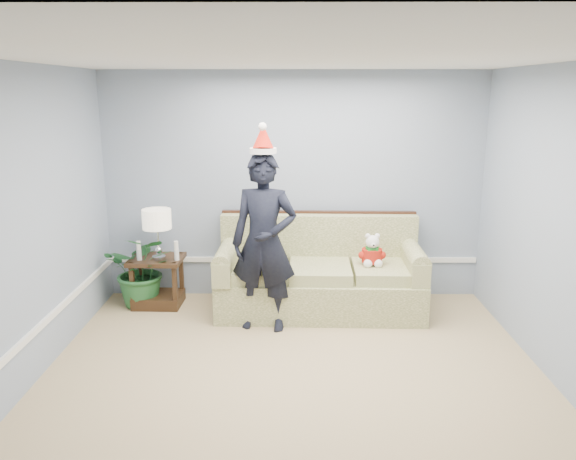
# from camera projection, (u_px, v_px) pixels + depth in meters

# --- Properties ---
(room_shell) EXTENTS (4.54, 5.04, 2.74)m
(room_shell) POSITION_uv_depth(u_px,v_px,m) (294.00, 242.00, 4.25)
(room_shell) COLOR tan
(room_shell) RESTS_ON ground
(wainscot_trim) EXTENTS (4.49, 4.99, 0.06)m
(wainscot_trim) POSITION_uv_depth(u_px,v_px,m) (176.00, 298.00, 5.62)
(wainscot_trim) COLOR white
(wainscot_trim) RESTS_ON room_shell
(sofa) EXTENTS (2.32, 1.04, 1.08)m
(sofa) POSITION_uv_depth(u_px,v_px,m) (319.00, 277.00, 6.45)
(sofa) COLOR #5D6B32
(sofa) RESTS_ON room_shell
(side_table) EXTENTS (0.62, 0.52, 0.58)m
(side_table) POSITION_uv_depth(u_px,v_px,m) (158.00, 287.00, 6.59)
(side_table) COLOR #3A2415
(side_table) RESTS_ON room_shell
(table_lamp) EXTENTS (0.33, 0.33, 0.58)m
(table_lamp) POSITION_uv_depth(u_px,v_px,m) (157.00, 221.00, 6.36)
(table_lamp) COLOR silver
(table_lamp) RESTS_ON side_table
(candle_pair) EXTENTS (0.49, 0.06, 0.22)m
(candle_pair) POSITION_uv_depth(u_px,v_px,m) (158.00, 251.00, 6.39)
(candle_pair) COLOR silver
(candle_pair) RESTS_ON side_table
(houseplant) EXTENTS (0.83, 0.73, 0.87)m
(houseplant) POSITION_uv_depth(u_px,v_px,m) (143.00, 270.00, 6.54)
(houseplant) COLOR #225D2D
(houseplant) RESTS_ON room_shell
(man) EXTENTS (0.74, 0.55, 1.87)m
(man) POSITION_uv_depth(u_px,v_px,m) (264.00, 243.00, 5.80)
(man) COLOR black
(man) RESTS_ON room_shell
(santa_hat) EXTENTS (0.27, 0.31, 0.32)m
(santa_hat) POSITION_uv_depth(u_px,v_px,m) (263.00, 140.00, 5.56)
(santa_hat) COLOR white
(santa_hat) RESTS_ON man
(teddy_bear) EXTENTS (0.23, 0.26, 0.37)m
(teddy_bear) POSITION_uv_depth(u_px,v_px,m) (372.00, 254.00, 6.25)
(teddy_bear) COLOR white
(teddy_bear) RESTS_ON sofa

